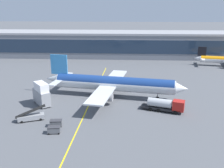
# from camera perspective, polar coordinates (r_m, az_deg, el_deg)

# --- Properties ---
(ground_plane) EXTENTS (700.00, 700.00, 0.00)m
(ground_plane) POSITION_cam_1_polar(r_m,az_deg,el_deg) (70.71, -0.63, -4.50)
(ground_plane) COLOR #515459
(apron_lead_in_line) EXTENTS (2.87, 79.97, 0.01)m
(apron_lead_in_line) POSITION_cam_1_polar(r_m,az_deg,el_deg) (73.09, -4.75, -3.82)
(apron_lead_in_line) COLOR yellow
(apron_lead_in_line) RESTS_ON ground_plane
(terminal_building) EXTENTS (178.20, 19.73, 12.68)m
(terminal_building) POSITION_cam_1_polar(r_m,az_deg,el_deg) (137.45, -5.99, 8.81)
(terminal_building) COLOR slate
(terminal_building) RESTS_ON ground_plane
(main_airliner) EXTENTS (42.31, 33.65, 11.86)m
(main_airliner) POSITION_cam_1_polar(r_m,az_deg,el_deg) (75.30, 0.29, 0.10)
(main_airliner) COLOR silver
(main_airliner) RESTS_ON ground_plane
(fuel_tanker) EXTENTS (11.05, 5.64, 3.25)m
(fuel_tanker) POSITION_cam_1_polar(r_m,az_deg,el_deg) (67.02, 11.69, -4.52)
(fuel_tanker) COLOR #232326
(fuel_tanker) RESTS_ON ground_plane
(catering_lift) EXTENTS (6.18, 6.88, 6.30)m
(catering_lift) POSITION_cam_1_polar(r_m,az_deg,el_deg) (71.85, -15.27, -2.17)
(catering_lift) COLOR gray
(catering_lift) RESTS_ON ground_plane
(belt_loader) EXTENTS (6.90, 3.98, 3.49)m
(belt_loader) POSITION_cam_1_polar(r_m,az_deg,el_deg) (63.82, -17.43, -6.85)
(belt_loader) COLOR gray
(belt_loader) RESTS_ON ground_plane
(baggage_cart_0) EXTENTS (2.82, 1.91, 1.48)m
(baggage_cart_0) POSITION_cam_1_polar(r_m,az_deg,el_deg) (56.75, -12.66, -9.79)
(baggage_cart_0) COLOR #595B60
(baggage_cart_0) RESTS_ON ground_plane
(baggage_cart_1) EXTENTS (2.82, 1.91, 1.48)m
(baggage_cart_1) POSITION_cam_1_polar(r_m,az_deg,el_deg) (59.59, -12.22, -8.40)
(baggage_cart_1) COLOR #595B60
(baggage_cart_1) RESTS_ON ground_plane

